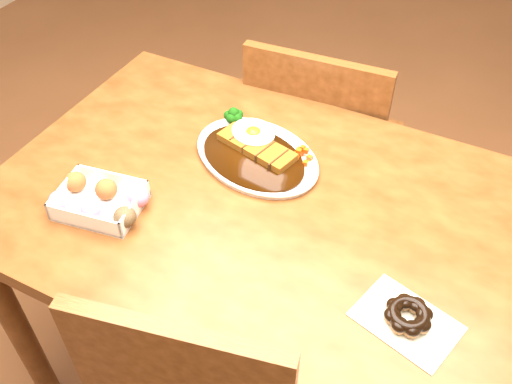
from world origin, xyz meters
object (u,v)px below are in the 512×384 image
at_px(donut_box, 99,200).
at_px(pon_de_ring, 408,316).
at_px(katsu_curry_plate, 256,152).
at_px(chair_far, 321,148).
at_px(table, 265,233).

distance_m(donut_box, pon_de_ring, 0.66).
height_order(donut_box, pon_de_ring, donut_box).
bearing_deg(pon_de_ring, katsu_curry_plate, 147.80).
height_order(chair_far, katsu_curry_plate, chair_far).
distance_m(table, pon_de_ring, 0.40).
bearing_deg(pon_de_ring, donut_box, -178.26).
relative_size(table, katsu_curry_plate, 3.24).
bearing_deg(donut_box, katsu_curry_plate, 53.80).
distance_m(chair_far, pon_de_ring, 0.86).
distance_m(chair_far, katsu_curry_plate, 0.50).
xyz_separation_m(table, katsu_curry_plate, (-0.09, 0.13, 0.11)).
xyz_separation_m(chair_far, katsu_curry_plate, (-0.02, -0.41, 0.29)).
distance_m(table, katsu_curry_plate, 0.19).
bearing_deg(katsu_curry_plate, pon_de_ring, -32.20).
height_order(chair_far, donut_box, chair_far).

